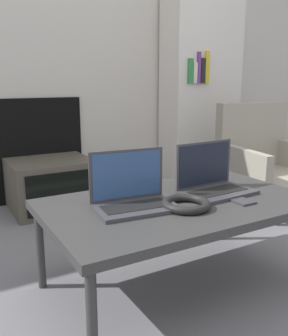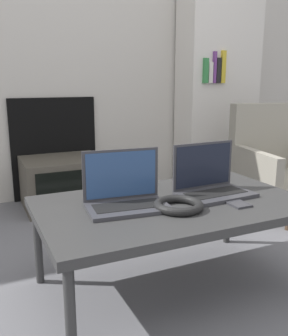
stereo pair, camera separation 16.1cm
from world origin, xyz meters
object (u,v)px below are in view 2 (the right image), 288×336
at_px(laptop_left, 125,194).
at_px(headphones, 178,205).
at_px(tv, 63,182).
at_px(laptop_right, 211,183).
at_px(armchair, 278,160).
at_px(phone, 236,203).

bearing_deg(laptop_left, headphones, -27.92).
relative_size(laptop_left, tv, 0.61).
xyz_separation_m(laptop_left, laptop_right, (0.42, 0.00, 0.00)).
bearing_deg(laptop_right, armchair, 28.74).
distance_m(laptop_left, headphones, 0.22).
distance_m(laptop_right, headphones, 0.27).
xyz_separation_m(laptop_right, armchair, (1.05, 0.65, -0.11)).
relative_size(laptop_right, armchair, 0.45).
height_order(headphones, phone, headphones).
relative_size(headphones, tv, 0.36).
bearing_deg(laptop_left, phone, -15.35).
distance_m(laptop_right, armchair, 1.24).
bearing_deg(headphones, tv, 95.98).
relative_size(headphones, phone, 1.69).
bearing_deg(headphones, laptop_left, 146.27).
xyz_separation_m(laptop_left, armchair, (1.47, 0.65, -0.11)).
xyz_separation_m(laptop_right, tv, (-0.39, 1.32, -0.28)).
height_order(laptop_right, headphones, laptop_right).
bearing_deg(phone, headphones, 169.45).
distance_m(headphones, phone, 0.26).
xyz_separation_m(laptop_right, phone, (0.02, -0.17, -0.05)).
distance_m(laptop_left, tv, 1.35).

